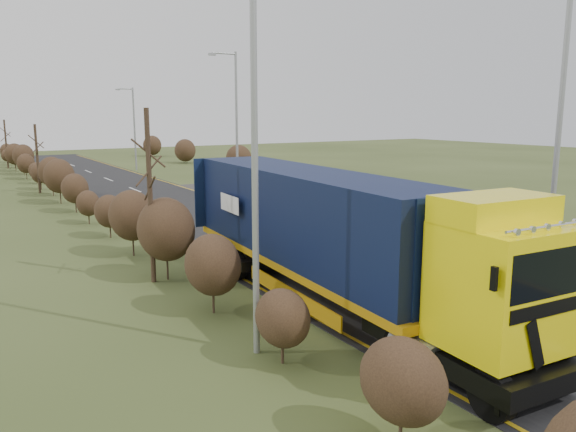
% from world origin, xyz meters
% --- Properties ---
extents(ground, '(160.00, 160.00, 0.00)m').
position_xyz_m(ground, '(0.00, 0.00, 0.00)').
color(ground, '#34401B').
rests_on(ground, ground).
extents(road, '(8.00, 120.00, 0.02)m').
position_xyz_m(road, '(0.00, 10.00, 0.01)').
color(road, black).
rests_on(road, ground).
extents(layby, '(6.00, 18.00, 0.02)m').
position_xyz_m(layby, '(6.50, 20.00, 0.01)').
color(layby, '#2A2926').
rests_on(layby, ground).
extents(lane_markings, '(7.52, 116.00, 0.01)m').
position_xyz_m(lane_markings, '(0.00, 9.69, 0.03)').
color(lane_markings, '#C09812').
rests_on(lane_markings, road).
extents(hedgerow, '(2.24, 102.04, 6.05)m').
position_xyz_m(hedgerow, '(-6.00, 7.89, 1.62)').
color(hedgerow, black).
rests_on(hedgerow, ground).
extents(lorry, '(3.29, 15.24, 4.21)m').
position_xyz_m(lorry, '(-2.80, -1.41, 2.39)').
color(lorry, black).
rests_on(lorry, ground).
extents(car_red_hatchback, '(2.30, 4.09, 1.31)m').
position_xyz_m(car_red_hatchback, '(6.08, 15.47, 0.66)').
color(car_red_hatchback, maroon).
rests_on(car_red_hatchback, ground).
extents(car_blue_sedan, '(1.74, 4.24, 1.37)m').
position_xyz_m(car_blue_sedan, '(7.80, 23.46, 0.68)').
color(car_blue_sedan, '#0C0A39').
rests_on(car_blue_sedan, ground).
extents(streetlight_near, '(2.10, 0.20, 9.92)m').
position_xyz_m(streetlight_near, '(4.46, -3.74, 5.49)').
color(streetlight_near, gray).
rests_on(streetlight_near, ground).
extents(streetlight_mid, '(2.14, 0.20, 10.09)m').
position_xyz_m(streetlight_mid, '(5.66, 21.91, 5.60)').
color(streetlight_mid, gray).
rests_on(streetlight_mid, ground).
extents(streetlight_far, '(1.79, 0.18, 8.36)m').
position_xyz_m(streetlight_far, '(4.50, 42.83, 4.59)').
color(streetlight_far, gray).
rests_on(streetlight_far, ground).
extents(left_pole, '(0.16, 0.16, 8.85)m').
position_xyz_m(left_pole, '(-6.24, -3.13, 4.43)').
color(left_pole, gray).
rests_on(left_pole, ground).
extents(speed_sign, '(0.63, 0.10, 2.27)m').
position_xyz_m(speed_sign, '(4.97, 15.25, 1.58)').
color(speed_sign, gray).
rests_on(speed_sign, ground).
extents(warning_board, '(0.69, 0.11, 1.80)m').
position_xyz_m(warning_board, '(4.32, 25.64, 1.09)').
color(warning_board, gray).
rests_on(warning_board, ground).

